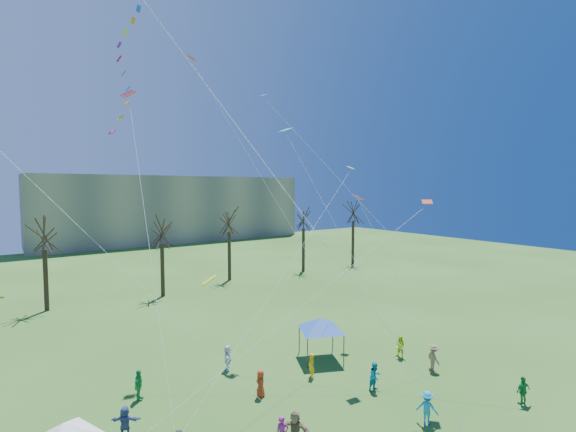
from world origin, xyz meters
TOP-DOWN VIEW (x-y plane):
  - distant_building at (22.00, 82.00)m, footprint 60.00×14.00m
  - bare_tree_row at (6.10, 36.43)m, footprint 70.53×8.29m
  - big_box_kite at (-5.83, 8.96)m, footprint 5.25×8.25m
  - canopy_tent_blue at (7.41, 11.51)m, footprint 3.64×3.64m
  - festival_crowd at (-0.75, 6.50)m, footprint 26.48×15.36m
  - small_kites_aloft at (1.35, 11.20)m, footprint 29.52×18.26m

SIDE VIEW (x-z plane):
  - festival_crowd at x=-0.75m, z-range -0.06..1.77m
  - canopy_tent_blue at x=7.41m, z-range 1.04..4.04m
  - bare_tree_row at x=6.10m, z-range 1.63..12.62m
  - distant_building at x=22.00m, z-range 0.00..15.00m
  - small_kites_aloft at x=1.35m, z-range -1.41..28.56m
  - big_box_kite at x=-5.83m, z-range 5.04..31.11m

